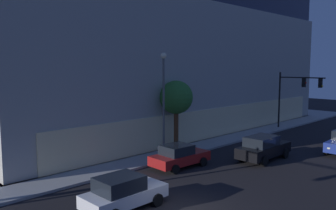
{
  "coord_description": "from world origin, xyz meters",
  "views": [
    {
      "loc": [
        -11.03,
        -10.49,
        6.64
      ],
      "look_at": [
        4.08,
        4.96,
        4.19
      ],
      "focal_mm": 36.91,
      "sensor_mm": 36.0,
      "label": 1
    }
  ],
  "objects_px": {
    "sidewalk_tree": "(176,98)",
    "traffic_light_far_corner": "(296,90)",
    "modern_building": "(128,59)",
    "car_black": "(263,148)",
    "car_white": "(123,192)",
    "street_lamp_sidewalk": "(164,91)",
    "car_red": "(179,156)"
  },
  "relations": [
    {
      "from": "traffic_light_far_corner",
      "to": "sidewalk_tree",
      "type": "xyz_separation_m",
      "value": [
        -14.99,
        2.56,
        -0.07
      ]
    },
    {
      "from": "modern_building",
      "to": "traffic_light_far_corner",
      "type": "height_order",
      "value": "modern_building"
    },
    {
      "from": "modern_building",
      "to": "street_lamp_sidewalk",
      "type": "height_order",
      "value": "modern_building"
    },
    {
      "from": "car_red",
      "to": "modern_building",
      "type": "bearing_deg",
      "value": 61.52
    },
    {
      "from": "traffic_light_far_corner",
      "to": "car_black",
      "type": "relative_size",
      "value": 1.21
    },
    {
      "from": "street_lamp_sidewalk",
      "to": "sidewalk_tree",
      "type": "distance_m",
      "value": 2.19
    },
    {
      "from": "car_white",
      "to": "traffic_light_far_corner",
      "type": "bearing_deg",
      "value": 7.96
    },
    {
      "from": "traffic_light_far_corner",
      "to": "sidewalk_tree",
      "type": "height_order",
      "value": "traffic_light_far_corner"
    },
    {
      "from": "modern_building",
      "to": "sidewalk_tree",
      "type": "xyz_separation_m",
      "value": [
        -6.53,
        -14.39,
        -3.31
      ]
    },
    {
      "from": "street_lamp_sidewalk",
      "to": "car_red",
      "type": "bearing_deg",
      "value": -112.36
    },
    {
      "from": "traffic_light_far_corner",
      "to": "car_red",
      "type": "height_order",
      "value": "traffic_light_far_corner"
    },
    {
      "from": "sidewalk_tree",
      "to": "car_white",
      "type": "relative_size",
      "value": 1.33
    },
    {
      "from": "modern_building",
      "to": "sidewalk_tree",
      "type": "distance_m",
      "value": 16.14
    },
    {
      "from": "street_lamp_sidewalk",
      "to": "car_white",
      "type": "height_order",
      "value": "street_lamp_sidewalk"
    },
    {
      "from": "street_lamp_sidewalk",
      "to": "sidewalk_tree",
      "type": "relative_size",
      "value": 1.38
    },
    {
      "from": "street_lamp_sidewalk",
      "to": "modern_building",
      "type": "bearing_deg",
      "value": 60.53
    },
    {
      "from": "modern_building",
      "to": "car_black",
      "type": "xyz_separation_m",
      "value": [
        -4.0,
        -20.55,
        -6.6
      ]
    },
    {
      "from": "sidewalk_tree",
      "to": "car_red",
      "type": "bearing_deg",
      "value": -133.11
    },
    {
      "from": "street_lamp_sidewalk",
      "to": "car_white",
      "type": "distance_m",
      "value": 10.24
    },
    {
      "from": "sidewalk_tree",
      "to": "car_white",
      "type": "height_order",
      "value": "sidewalk_tree"
    },
    {
      "from": "modern_building",
      "to": "car_white",
      "type": "xyz_separation_m",
      "value": [
        -16.23,
        -20.4,
        -6.68
      ]
    },
    {
      "from": "modern_building",
      "to": "car_black",
      "type": "height_order",
      "value": "modern_building"
    },
    {
      "from": "modern_building",
      "to": "car_black",
      "type": "relative_size",
      "value": 8.07
    },
    {
      "from": "modern_building",
      "to": "sidewalk_tree",
      "type": "height_order",
      "value": "modern_building"
    },
    {
      "from": "sidewalk_tree",
      "to": "traffic_light_far_corner",
      "type": "bearing_deg",
      "value": -9.7
    },
    {
      "from": "sidewalk_tree",
      "to": "car_black",
      "type": "xyz_separation_m",
      "value": [
        2.53,
        -6.16,
        -3.29
      ]
    },
    {
      "from": "car_black",
      "to": "car_white",
      "type": "bearing_deg",
      "value": 179.29
    },
    {
      "from": "traffic_light_far_corner",
      "to": "street_lamp_sidewalk",
      "type": "bearing_deg",
      "value": 173.61
    },
    {
      "from": "modern_building",
      "to": "car_red",
      "type": "bearing_deg",
      "value": -118.48
    },
    {
      "from": "car_red",
      "to": "car_black",
      "type": "bearing_deg",
      "value": -27.65
    },
    {
      "from": "modern_building",
      "to": "car_black",
      "type": "distance_m",
      "value": 21.95
    },
    {
      "from": "car_red",
      "to": "traffic_light_far_corner",
      "type": "bearing_deg",
      "value": 2.17
    }
  ]
}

